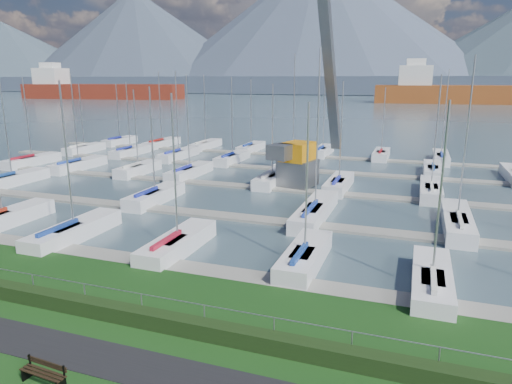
% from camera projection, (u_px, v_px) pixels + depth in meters
% --- Properties ---
extents(path, '(160.00, 2.00, 0.04)m').
position_uv_depth(path, '(120.00, 363.00, 16.82)').
color(path, black).
rests_on(path, grass).
extents(water, '(800.00, 540.00, 0.20)m').
position_uv_depth(water, '(402.00, 98.00, 257.50)').
color(water, '#435862').
extents(hedge, '(80.00, 0.70, 0.70)m').
position_uv_depth(hedge, '(157.00, 320.00, 19.12)').
color(hedge, black).
rests_on(hedge, grass).
extents(fence, '(80.00, 0.04, 0.04)m').
position_uv_depth(fence, '(161.00, 298.00, 19.28)').
color(fence, gray).
rests_on(fence, grass).
extents(foothill, '(900.00, 80.00, 12.00)m').
position_uv_depth(foothill, '(407.00, 85.00, 319.99)').
color(foothill, '#445064').
rests_on(foothill, water).
extents(mountains, '(1190.00, 360.00, 115.00)m').
position_uv_depth(mountains, '(423.00, 34.00, 376.07)').
color(mountains, '#3F4E5D').
rests_on(mountains, water).
extents(docks, '(90.00, 41.60, 0.25)m').
position_uv_depth(docks, '(305.00, 191.00, 43.41)').
color(docks, slate).
rests_on(docks, water).
extents(bench_left, '(1.83, 0.55, 0.85)m').
position_uv_depth(bench_left, '(44.00, 373.00, 15.58)').
color(bench_left, black).
rests_on(bench_left, grass).
extents(crane, '(5.05, 13.43, 22.35)m').
position_uv_depth(crane, '(306.00, 130.00, 45.00)').
color(crane, slate).
rests_on(crane, water).
extents(cargo_ship_west, '(89.42, 28.53, 21.50)m').
position_uv_depth(cargo_ship_west, '(95.00, 91.00, 248.71)').
color(cargo_ship_west, maroon).
rests_on(cargo_ship_west, water).
extents(cargo_ship_mid, '(112.56, 23.71, 21.50)m').
position_uv_depth(cargo_ship_mid, '(498.00, 95.00, 196.65)').
color(cargo_ship_mid, brown).
rests_on(cargo_ship_mid, water).
extents(sailboat_fleet, '(75.16, 49.53, 13.59)m').
position_uv_depth(sailboat_fleet, '(301.00, 130.00, 45.00)').
color(sailboat_fleet, '#A5162B').
rests_on(sailboat_fleet, water).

